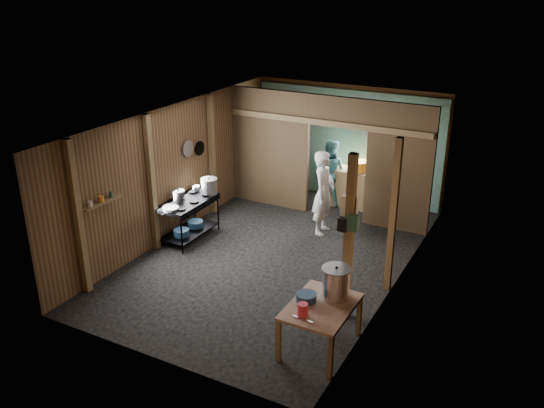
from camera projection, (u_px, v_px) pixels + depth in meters
The scene contains 42 objects.
floor at pixel (277, 255), 10.64m from camera, with size 4.50×7.00×0.00m, color black.
ceiling at pixel (278, 118), 9.66m from camera, with size 4.50×7.00×0.00m, color #3D3D3D.
wall_back at pixel (348, 142), 13.01m from camera, with size 4.50×0.00×2.60m, color brown.
wall_front at pixel (151, 276), 7.29m from camera, with size 4.50×0.00×2.60m, color brown.
wall_left at pixel (175, 171), 11.13m from camera, with size 0.00×7.00×2.60m, color brown.
wall_right at pixel (401, 213), 9.18m from camera, with size 0.00×7.00×2.60m, color brown.
partition_left at pixel (270, 149), 12.53m from camera, with size 1.85×0.10×2.60m, color brown.
partition_right at pixel (399, 168), 11.27m from camera, with size 1.35×0.10×2.60m, color brown.
partition_header at pixel (339, 111), 11.47m from camera, with size 1.30×0.10×0.60m, color brown.
turquoise_panel at pixel (347, 145), 12.98m from camera, with size 4.40×0.06×2.50m, color #69ADAF.
back_counter at pixel (350, 187), 12.77m from camera, with size 1.20×0.50×0.85m, color brown.
wall_clock at pixel (358, 118), 12.60m from camera, with size 0.20×0.20×0.03m, color silver.
post_left_a at pixel (78, 219), 8.97m from camera, with size 0.10×0.12×2.60m, color brown.
post_left_b at pixel (152, 184), 10.44m from camera, with size 0.10×0.12×2.60m, color brown.
post_left_c at pixel (212, 155), 12.08m from camera, with size 0.10×0.12×2.60m, color brown.
post_right at pixel (393, 217), 9.04m from camera, with size 0.10×0.12×2.60m, color brown.
post_free at pixel (349, 239), 8.29m from camera, with size 0.12×0.12×2.60m, color brown.
cross_beam at pixel (326, 123), 11.63m from camera, with size 4.40×0.12×0.12m, color brown.
pan_lid_big at pixel (188, 149), 11.31m from camera, with size 0.34×0.34×0.03m, color gray.
pan_lid_small at pixel (200, 148), 11.67m from camera, with size 0.30×0.30×0.03m, color black.
wall_shelf at pixel (102, 202), 9.33m from camera, with size 0.14×0.80×0.03m, color brown.
jar_white at pixel (90, 204), 9.10m from camera, with size 0.07×0.07×0.10m, color silver.
jar_yellow at pixel (101, 199), 9.31m from camera, with size 0.08×0.08×0.10m, color orange.
jar_green at pixel (111, 194), 9.49m from camera, with size 0.06×0.06×0.10m, color #29513A.
bag_white at pixel (349, 206), 8.19m from camera, with size 0.22×0.15×0.32m, color silver.
bag_green at pixel (353, 223), 8.09m from camera, with size 0.16×0.12×0.24m, color #29513A.
bag_black at pixel (343, 224), 8.16m from camera, with size 0.14×0.10×0.20m, color black.
gas_range at pixel (188, 219), 11.18m from camera, with size 0.69×1.35×0.80m, color black, non-canonical shape.
prep_table at pixel (320, 326), 7.91m from camera, with size 0.84×1.15×0.68m, color tan, non-canonical shape.
stove_pot_large at pixel (209, 187), 11.32m from camera, with size 0.33×0.33×0.34m, color silver, non-canonical shape.
stove_pot_med at pixel (179, 196), 11.04m from camera, with size 0.24×0.24×0.21m, color silver, non-canonical shape.
stove_saucepan at pixel (196, 188), 11.53m from camera, with size 0.15×0.15×0.10m, color silver.
frying_pan at pixel (171, 209), 10.59m from camera, with size 0.30×0.52×0.07m, color gray, non-canonical shape.
blue_tub_front at pixel (181, 232), 11.05m from camera, with size 0.31×0.31×0.13m, color navy.
blue_tub_back at pixel (195, 224), 11.43m from camera, with size 0.31×0.31×0.12m, color navy.
stock_pot at pixel (336, 283), 7.89m from camera, with size 0.41×0.41×0.48m, color silver, non-canonical shape.
wash_basin at pixel (306, 297), 7.87m from camera, with size 0.29×0.29×0.11m, color navy.
pink_bucket at pixel (303, 310), 7.53m from camera, with size 0.14×0.14×0.17m, color #EF3047.
knife at pixel (303, 319), 7.47m from camera, with size 0.30×0.04×0.01m, color silver.
yellow_tub at pixel (359, 166), 12.48m from camera, with size 0.40×0.40×0.22m, color orange.
cook at pixel (324, 193), 11.27m from camera, with size 0.62×0.41×1.70m, color silver.
worker_back at pixel (330, 172), 12.76m from camera, with size 0.73×0.57×1.49m, color teal.
Camera 1 is at (4.37, -8.43, 4.90)m, focal length 37.67 mm.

